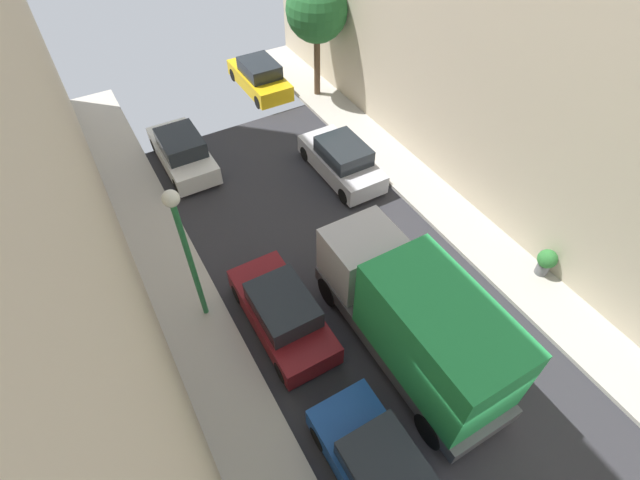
{
  "coord_description": "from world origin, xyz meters",
  "views": [
    {
      "loc": [
        -5.66,
        -2.24,
        12.37
      ],
      "look_at": [
        -0.16,
        7.31,
        0.5
      ],
      "focal_mm": 26.25,
      "sensor_mm": 36.0,
      "label": 1
    }
  ],
  "objects_px": {
    "parked_car_left_1": "(383,474)",
    "potted_plant_2": "(546,261)",
    "parked_car_left_3": "(183,152)",
    "street_tree_1": "(317,11)",
    "parked_car_left_2": "(282,312)",
    "delivery_truck": "(415,320)",
    "parked_car_right_2": "(260,77)",
    "parked_car_right_1": "(342,160)",
    "lamp_post": "(184,239)"
  },
  "relations": [
    {
      "from": "parked_car_right_1",
      "to": "lamp_post",
      "type": "distance_m",
      "value": 8.67
    },
    {
      "from": "parked_car_left_3",
      "to": "street_tree_1",
      "type": "height_order",
      "value": "street_tree_1"
    },
    {
      "from": "parked_car_left_3",
      "to": "street_tree_1",
      "type": "xyz_separation_m",
      "value": [
        7.63,
        2.15,
        3.43
      ]
    },
    {
      "from": "parked_car_right_1",
      "to": "potted_plant_2",
      "type": "xyz_separation_m",
      "value": [
        2.97,
        -7.89,
        0.02
      ]
    },
    {
      "from": "parked_car_right_2",
      "to": "potted_plant_2",
      "type": "height_order",
      "value": "parked_car_right_2"
    },
    {
      "from": "parked_car_left_2",
      "to": "potted_plant_2",
      "type": "height_order",
      "value": "parked_car_left_2"
    },
    {
      "from": "parked_car_left_1",
      "to": "delivery_truck",
      "type": "bearing_deg",
      "value": 43.04
    },
    {
      "from": "parked_car_left_3",
      "to": "parked_car_right_2",
      "type": "bearing_deg",
      "value": 37.2
    },
    {
      "from": "lamp_post",
      "to": "delivery_truck",
      "type": "bearing_deg",
      "value": -42.66
    },
    {
      "from": "parked_car_left_3",
      "to": "lamp_post",
      "type": "distance_m",
      "value": 8.25
    },
    {
      "from": "parked_car_left_1",
      "to": "parked_car_right_2",
      "type": "bearing_deg",
      "value": 73.65
    },
    {
      "from": "parked_car_left_2",
      "to": "delivery_truck",
      "type": "relative_size",
      "value": 0.64
    },
    {
      "from": "parked_car_left_3",
      "to": "street_tree_1",
      "type": "bearing_deg",
      "value": 15.72
    },
    {
      "from": "street_tree_1",
      "to": "potted_plant_2",
      "type": "xyz_separation_m",
      "value": [
        0.74,
        -13.8,
        -3.42
      ]
    },
    {
      "from": "parked_car_left_3",
      "to": "parked_car_right_1",
      "type": "relative_size",
      "value": 1.0
    },
    {
      "from": "delivery_truck",
      "to": "lamp_post",
      "type": "xyz_separation_m",
      "value": [
        -4.6,
        4.24,
        1.67
      ]
    },
    {
      "from": "parked_car_left_1",
      "to": "potted_plant_2",
      "type": "bearing_deg",
      "value": 17.58
    },
    {
      "from": "parked_car_right_2",
      "to": "parked_car_left_1",
      "type": "bearing_deg",
      "value": -106.35
    },
    {
      "from": "parked_car_left_1",
      "to": "parked_car_right_1",
      "type": "distance_m",
      "value": 11.85
    },
    {
      "from": "parked_car_left_1",
      "to": "parked_car_left_3",
      "type": "height_order",
      "value": "same"
    },
    {
      "from": "delivery_truck",
      "to": "potted_plant_2",
      "type": "bearing_deg",
      "value": 1.33
    },
    {
      "from": "parked_car_right_1",
      "to": "lamp_post",
      "type": "bearing_deg",
      "value": -152.6
    },
    {
      "from": "street_tree_1",
      "to": "lamp_post",
      "type": "bearing_deg",
      "value": -134.51
    },
    {
      "from": "parked_car_left_3",
      "to": "potted_plant_2",
      "type": "bearing_deg",
      "value": -54.31
    },
    {
      "from": "potted_plant_2",
      "to": "lamp_post",
      "type": "distance_m",
      "value": 11.39
    },
    {
      "from": "parked_car_left_1",
      "to": "parked_car_left_2",
      "type": "height_order",
      "value": "same"
    },
    {
      "from": "potted_plant_2",
      "to": "lamp_post",
      "type": "relative_size",
      "value": 0.2
    },
    {
      "from": "parked_car_right_1",
      "to": "parked_car_left_1",
      "type": "bearing_deg",
      "value": -117.12
    },
    {
      "from": "parked_car_left_1",
      "to": "parked_car_right_2",
      "type": "distance_m",
      "value": 19.18
    },
    {
      "from": "parked_car_left_3",
      "to": "parked_car_right_2",
      "type": "xyz_separation_m",
      "value": [
        5.4,
        4.1,
        0.0
      ]
    },
    {
      "from": "potted_plant_2",
      "to": "lamp_post",
      "type": "xyz_separation_m",
      "value": [
        -10.27,
        4.11,
        2.72
      ]
    },
    {
      "from": "parked_car_right_2",
      "to": "potted_plant_2",
      "type": "distance_m",
      "value": 16.03
    },
    {
      "from": "parked_car_right_2",
      "to": "delivery_truck",
      "type": "height_order",
      "value": "delivery_truck"
    },
    {
      "from": "lamp_post",
      "to": "parked_car_left_1",
      "type": "bearing_deg",
      "value": -74.3
    },
    {
      "from": "parked_car_left_1",
      "to": "street_tree_1",
      "type": "distance_m",
      "value": 18.46
    },
    {
      "from": "parked_car_left_2",
      "to": "street_tree_1",
      "type": "distance_m",
      "value": 14.04
    },
    {
      "from": "parked_car_left_1",
      "to": "street_tree_1",
      "type": "bearing_deg",
      "value": 65.12
    },
    {
      "from": "street_tree_1",
      "to": "parked_car_right_1",
      "type": "bearing_deg",
      "value": -110.69
    },
    {
      "from": "parked_car_left_3",
      "to": "delivery_truck",
      "type": "height_order",
      "value": "delivery_truck"
    },
    {
      "from": "street_tree_1",
      "to": "parked_car_left_2",
      "type": "bearing_deg",
      "value": -124.09
    },
    {
      "from": "parked_car_right_2",
      "to": "street_tree_1",
      "type": "height_order",
      "value": "street_tree_1"
    },
    {
      "from": "parked_car_left_1",
      "to": "lamp_post",
      "type": "bearing_deg",
      "value": 105.7
    },
    {
      "from": "parked_car_left_1",
      "to": "parked_car_left_3",
      "type": "relative_size",
      "value": 1.0
    },
    {
      "from": "parked_car_left_1",
      "to": "potted_plant_2",
      "type": "relative_size",
      "value": 4.14
    },
    {
      "from": "parked_car_left_3",
      "to": "lamp_post",
      "type": "height_order",
      "value": "lamp_post"
    },
    {
      "from": "parked_car_right_2",
      "to": "delivery_truck",
      "type": "xyz_separation_m",
      "value": [
        -2.7,
        -15.88,
        1.07
      ]
    },
    {
      "from": "parked_car_left_1",
      "to": "parked_car_right_1",
      "type": "bearing_deg",
      "value": 62.88
    },
    {
      "from": "parked_car_right_1",
      "to": "delivery_truck",
      "type": "relative_size",
      "value": 0.64
    },
    {
      "from": "parked_car_left_1",
      "to": "parked_car_left_2",
      "type": "xyz_separation_m",
      "value": [
        0.0,
        5.18,
        0.0
      ]
    },
    {
      "from": "parked_car_left_1",
      "to": "parked_car_left_2",
      "type": "bearing_deg",
      "value": 90.0
    }
  ]
}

